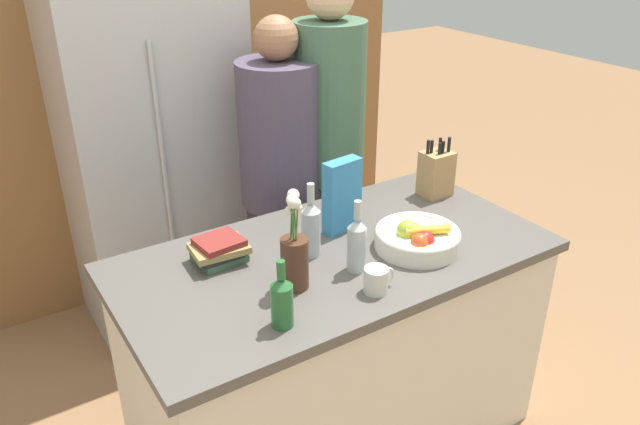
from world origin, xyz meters
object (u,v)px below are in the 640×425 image
flower_vase (294,255)px  person_in_blue (329,146)px  knife_block (436,173)px  book_stack (219,250)px  coffee_mug (377,280)px  bottle_wine (357,243)px  bottle_vinegar (311,227)px  fruit_bowl (417,237)px  bottle_oil (282,300)px  person_at_sink (280,176)px  refrigerator (155,152)px  cereal_box (342,196)px

flower_vase → person_in_blue: 1.00m
knife_block → book_stack: bearing=-179.3°
coffee_mug → bottle_wine: size_ratio=0.44×
knife_block → bottle_vinegar: size_ratio=0.92×
book_stack → person_in_blue: bearing=31.5°
knife_block → person_in_blue: 0.53m
fruit_bowl → bottle_oil: 0.66m
book_stack → bottle_wine: 0.49m
bottle_vinegar → person_in_blue: bearing=51.7°
knife_block → book_stack: 1.03m
person_at_sink → fruit_bowl: bearing=-74.5°
fruit_bowl → book_stack: (-0.65, 0.31, -0.00)m
person_in_blue → refrigerator: bearing=132.0°
fruit_bowl → knife_block: bearing=40.3°
person_in_blue → knife_block: bearing=-68.1°
person_in_blue → person_at_sink: bearing=166.8°
fruit_bowl → flower_vase: 0.51m
cereal_box → fruit_bowl: bearing=-61.3°
bottle_vinegar → coffee_mug: bearing=-80.3°
fruit_bowl → book_stack: size_ratio=1.55×
fruit_bowl → bottle_wine: (-0.28, 0.00, 0.06)m
cereal_box → person_at_sink: (0.04, 0.55, -0.13)m
refrigerator → knife_block: size_ratio=7.15×
bottle_oil → bottle_wine: bottle_wine is taller
book_stack → bottle_vinegar: size_ratio=0.72×
book_stack → person_at_sink: person_at_sink is taller
flower_vase → person_in_blue: person_in_blue is taller
knife_block → book_stack: (-1.03, -0.01, -0.06)m
book_stack → bottle_vinegar: 0.34m
flower_vase → refrigerator: bearing=90.0°
cereal_box → coffee_mug: size_ratio=2.47×
fruit_bowl → flower_vase: (-0.51, 0.02, 0.07)m
fruit_bowl → person_in_blue: 0.81m
flower_vase → bottle_oil: flower_vase is taller
fruit_bowl → knife_block: 0.50m
cereal_box → bottle_wine: size_ratio=1.09×
person_in_blue → fruit_bowl: bearing=-105.0°
coffee_mug → person_in_blue: person_in_blue is taller
refrigerator → person_in_blue: 0.88m
knife_block → person_at_sink: 0.71m
flower_vase → person_at_sink: 0.90m
flower_vase → person_at_sink: person_at_sink is taller
knife_block → flower_vase: 0.93m
fruit_bowl → cereal_box: (-0.15, 0.27, 0.10)m
refrigerator → book_stack: (-0.15, -1.08, 0.01)m
bottle_oil → person_in_blue: 1.21m
bottle_wine → person_at_sink: 0.85m
bottle_vinegar → cereal_box: bearing=26.1°
flower_vase → cereal_box: size_ratio=1.20×
refrigerator → person_at_sink: size_ratio=1.14×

